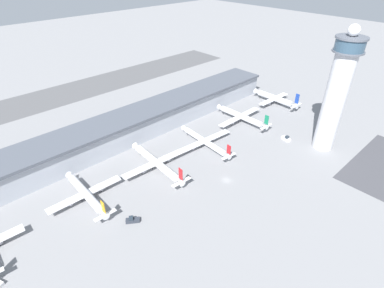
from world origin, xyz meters
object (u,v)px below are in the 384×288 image
(control_tower, at_px, (337,93))
(airplane_gate_foxtrot, at_px, (275,98))
(airplane_gate_charlie, at_px, (156,163))
(airplane_gate_delta, at_px, (205,141))
(service_truck_catering, at_px, (133,220))
(service_truck_baggage, at_px, (286,138))
(airplane_gate_echo, at_px, (241,116))
(airplane_gate_bravo, at_px, (86,194))

(control_tower, relative_size, airplane_gate_foxtrot, 1.82)
(airplane_gate_charlie, relative_size, airplane_gate_foxtrot, 1.16)
(airplane_gate_delta, distance_m, service_truck_catering, 69.17)
(service_truck_baggage, bearing_deg, airplane_gate_charlie, 157.65)
(airplane_gate_delta, relative_size, airplane_gate_echo, 1.02)
(control_tower, distance_m, service_truck_baggage, 40.05)
(airplane_gate_bravo, relative_size, airplane_gate_charlie, 0.87)
(control_tower, height_order, airplane_gate_echo, control_tower)
(airplane_gate_delta, height_order, airplane_gate_echo, airplane_gate_echo)
(control_tower, xyz_separation_m, service_truck_baggage, (-9.40, 18.97, -34.00))
(airplane_gate_foxtrot, height_order, service_truck_baggage, airplane_gate_foxtrot)
(airplane_gate_foxtrot, bearing_deg, airplane_gate_delta, -176.10)
(airplane_gate_foxtrot, distance_m, service_truck_catering, 150.86)
(airplane_gate_bravo, bearing_deg, airplane_gate_charlie, -4.76)
(airplane_gate_charlie, height_order, airplane_gate_echo, airplane_gate_echo)
(airplane_gate_bravo, relative_size, airplane_gate_foxtrot, 1.00)
(airplane_gate_charlie, bearing_deg, airplane_gate_foxtrot, 1.75)
(airplane_gate_foxtrot, distance_m, service_truck_baggage, 53.41)
(airplane_gate_bravo, height_order, airplane_gate_echo, airplane_gate_echo)
(control_tower, xyz_separation_m, service_truck_catering, (-118.05, 27.71, -34.05))
(airplane_gate_foxtrot, xyz_separation_m, service_truck_baggage, (-39.78, -35.47, -3.54))
(service_truck_baggage, bearing_deg, airplane_gate_bravo, 163.24)
(airplane_gate_charlie, xyz_separation_m, service_truck_catering, (-31.10, -23.14, -3.00))
(airplane_gate_foxtrot, relative_size, service_truck_catering, 6.15)
(airplane_gate_delta, bearing_deg, airplane_gate_charlie, 176.61)
(airplane_gate_bravo, bearing_deg, control_tower, -23.22)
(airplane_gate_echo, xyz_separation_m, service_truck_baggage, (2.69, -34.30, -3.52))
(airplane_gate_bravo, bearing_deg, airplane_gate_echo, -0.42)
(control_tower, height_order, airplane_gate_foxtrot, control_tower)
(service_truck_catering, bearing_deg, airplane_gate_bravo, 107.02)
(airplane_gate_foxtrot, xyz_separation_m, service_truck_catering, (-148.43, -26.72, -3.58))
(airplane_gate_charlie, height_order, airplane_gate_foxtrot, airplane_gate_foxtrot)
(airplane_gate_delta, bearing_deg, service_truck_baggage, -34.86)
(airplane_gate_delta, relative_size, service_truck_baggage, 6.91)
(service_truck_catering, height_order, service_truck_baggage, service_truck_baggage)
(control_tower, height_order, service_truck_catering, control_tower)
(airplane_gate_echo, height_order, service_truck_baggage, airplane_gate_echo)
(airplane_gate_delta, relative_size, service_truck_catering, 6.80)
(airplane_gate_foxtrot, bearing_deg, airplane_gate_charlie, -178.25)
(airplane_gate_charlie, relative_size, service_truck_baggage, 7.24)
(airplane_gate_charlie, height_order, service_truck_baggage, airplane_gate_charlie)
(airplane_gate_charlie, distance_m, service_truck_catering, 38.88)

